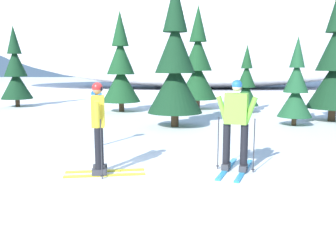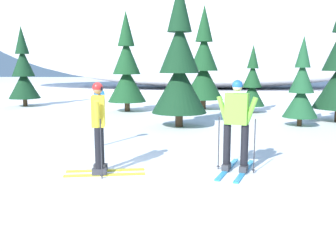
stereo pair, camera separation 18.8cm
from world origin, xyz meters
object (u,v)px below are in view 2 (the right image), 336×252
Objects in this scene: skier_lime_jacket at (236,124)px; pine_tree_far_left at (23,73)px; pine_tree_left at (127,70)px; pine_tree_center_right at (252,85)px; pine_tree_center_left at (179,67)px; pine_tree_right at (301,89)px; skier_yellow_jacket at (99,126)px; pine_tree_center at (204,66)px; trail_marker_post at (100,114)px.

skier_lime_jacket is 15.10m from pine_tree_far_left.
pine_tree_left is 1.50× the size of pine_tree_center_right.
pine_tree_center_left is 4.35m from pine_tree_right.
skier_yellow_jacket is 8.40m from pine_tree_right.
pine_tree_center is at bearing 122.89° from pine_tree_right.
pine_tree_center_right is at bearing 105.99° from pine_tree_right.
skier_lime_jacket is at bearing -88.77° from pine_tree_center.
skier_yellow_jacket is 10.15m from pine_tree_left.
pine_tree_far_left is at bearing 143.38° from pine_tree_center_left.
pine_tree_far_left is (-9.54, 11.67, 0.75)m from skier_lime_jacket.
pine_tree_left is 7.60m from trail_marker_post.
pine_tree_center is at bearing 150.09° from pine_tree_center_right.
skier_yellow_jacket is 0.98× the size of skier_lime_jacket.
pine_tree_center_left is 1.00× the size of pine_tree_center.
skier_yellow_jacket is 0.59× the size of pine_tree_center_right.
skier_lime_jacket is at bearing -101.22° from pine_tree_center_right.
pine_tree_center_left reaches higher than pine_tree_right.
pine_tree_right reaches higher than skier_yellow_jacket.
pine_tree_center_right is (2.15, -1.24, -0.80)m from pine_tree_center.
pine_tree_center_right is at bearing 52.30° from pine_tree_center_left.
pine_tree_center is at bearing 91.23° from skier_lime_jacket.
pine_tree_center_right is at bearing -9.97° from pine_tree_far_left.
pine_tree_far_left is 11.65m from pine_tree_center_right.
pine_tree_center_left reaches higher than pine_tree_left.
pine_tree_left is 1.46× the size of pine_tree_right.
pine_tree_right is (5.68, 6.18, 0.36)m from skier_yellow_jacket.
pine_tree_center_left is (-1.28, 5.53, 1.09)m from skier_lime_jacket.
pine_tree_center_left is 1.58× the size of pine_tree_right.
skier_yellow_jacket is at bearing -102.43° from pine_tree_center.
pine_tree_center_right is 3.90m from pine_tree_right.
skier_lime_jacket is at bearing -50.72° from pine_tree_far_left.
pine_tree_left reaches higher than pine_tree_center_right.
pine_tree_center_left reaches higher than skier_yellow_jacket.
pine_tree_center is (3.58, 1.12, 0.16)m from pine_tree_left.
pine_tree_left reaches higher than pine_tree_far_left.
pine_tree_right is (3.22, -4.98, -0.77)m from pine_tree_center.
skier_lime_jacket is at bearing -34.52° from trail_marker_post.
pine_tree_right is at bearing 47.41° from skier_yellow_jacket.
skier_lime_jacket is at bearing -76.98° from pine_tree_center_left.
pine_tree_far_left is 0.91× the size of pine_tree_left.
skier_yellow_jacket is 2.60m from trail_marker_post.
pine_tree_center is at bearing 70.52° from trail_marker_post.
pine_tree_center is at bearing 77.57° from skier_yellow_jacket.
pine_tree_center_right is at bearing -29.91° from pine_tree_center.
pine_tree_center_right is (1.92, 9.66, 0.29)m from skier_lime_jacket.
pine_tree_right is (4.27, 0.39, -0.76)m from pine_tree_center_left.
skier_yellow_jacket is 1.18× the size of trail_marker_post.
skier_lime_jacket is 0.37× the size of pine_tree_center.
pine_tree_right reaches higher than trail_marker_post.
skier_lime_jacket is (2.69, 0.27, 0.03)m from skier_yellow_jacket.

